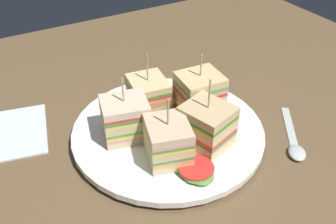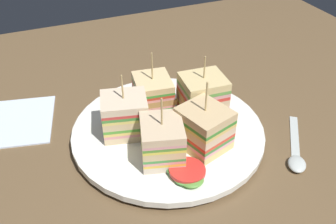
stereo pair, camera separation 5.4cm
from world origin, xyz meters
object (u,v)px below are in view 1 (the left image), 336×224
Objects in this scene: plate at (168,131)px; sandwich_wedge_0 at (168,141)px; chip_pile at (159,131)px; spoon at (295,145)px; sandwich_wedge_1 at (207,125)px; sandwich_wedge_4 at (126,119)px; sandwich_wedge_3 at (149,94)px; sandwich_wedge_2 at (199,95)px.

sandwich_wedge_0 is at bearing 60.10° from plate.
spoon is (-17.13, 10.74, -2.11)cm from chip_pile.
sandwich_wedge_4 is (9.14, -7.08, -0.05)cm from sandwich_wedge_1.
sandwich_wedge_3 is (2.96, -11.73, -0.52)cm from sandwich_wedge_1.
chip_pile is at bearing 16.80° from sandwich_wedge_2.
sandwich_wedge_2 is 16.14cm from spoon.
sandwich_wedge_2 is 1.07× the size of sandwich_wedge_3.
spoon is (-15.14, 11.45, -0.65)cm from plate.
sandwich_wedge_4 reaches higher than plate.
spoon is (-12.06, 5.99, -4.40)cm from sandwich_wedge_1.
plate is at bearing 14.50° from sandwich_wedge_2.
sandwich_wedge_0 reaches higher than plate.
sandwich_wedge_1 is 1.02× the size of sandwich_wedge_2.
sandwich_wedge_1 is at bearing 136.82° from chip_pile.
plate reaches higher than spoon.
sandwich_wedge_3 is 0.99× the size of sandwich_wedge_4.
sandwich_wedge_0 is 11.40cm from sandwich_wedge_2.
sandwich_wedge_4 is 25.28cm from spoon.
chip_pile is (8.16, 1.83, -2.60)cm from sandwich_wedge_2.
chip_pile is at bearing -9.08° from sandwich_wedge_3.
sandwich_wedge_1 is at bearing 119.44° from plate.
chip_pile is (1.99, 0.70, 1.45)cm from plate.
sandwich_wedge_3 is at bearing -103.75° from spoon.
sandwich_wedge_2 is (-3.09, -6.59, 0.31)cm from sandwich_wedge_1.
sandwich_wedge_3 is at bearing -36.18° from sandwich_wedge_2.
plate is 7.28cm from sandwich_wedge_4.
sandwich_wedge_1 is 14.16cm from spoon.
sandwich_wedge_1 is at bearing -80.44° from spoon.
sandwich_wedge_4 is (12.24, -0.49, -0.36)cm from sandwich_wedge_2.
sandwich_wedge_4 is (2.94, -7.06, 0.18)cm from sandwich_wedge_0.
sandwich_wedge_0 is 7.64cm from sandwich_wedge_4.
chip_pile reaches higher than plate.
sandwich_wedge_2 is 12.25cm from sandwich_wedge_4.
sandwich_wedge_0 is (3.13, 5.44, 3.52)cm from plate.
sandwich_wedge_2 is 1.52× the size of chip_pile.
sandwich_wedge_2 is at bearing 57.41° from sandwich_wedge_3.
sandwich_wedge_3 is at bearing 0.24° from sandwich_wedge_0.
spoon is at bearing 142.91° from plate.
plate is 4.25× the size of chip_pile.
plate is at bearing -14.14° from sandwich_wedge_0.
sandwich_wedge_1 reaches higher than sandwich_wedge_2.
sandwich_wedge_0 reaches higher than spoon.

